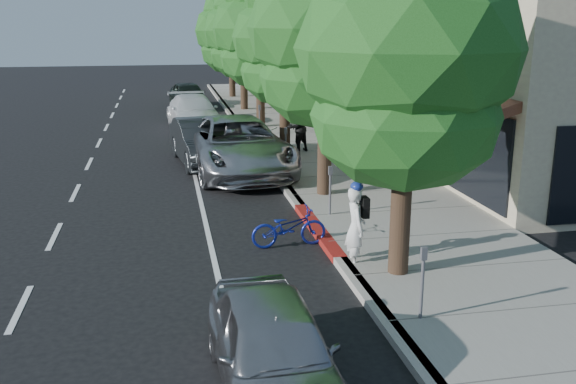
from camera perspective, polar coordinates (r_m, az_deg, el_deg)
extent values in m
plane|color=black|center=(14.56, 3.61, -4.95)|extent=(120.00, 120.00, 0.00)
cube|color=gray|center=(22.54, 4.18, 2.52)|extent=(4.60, 56.00, 0.15)
cube|color=#9E998E|center=(22.06, -1.61, 2.28)|extent=(0.30, 56.00, 0.15)
cube|color=maroon|center=(15.45, 2.68, -3.44)|extent=(0.32, 4.00, 0.15)
cube|color=beige|center=(33.89, 12.01, 12.34)|extent=(10.00, 36.00, 7.00)
cylinder|color=black|center=(12.62, 9.96, -2.30)|extent=(0.40, 0.40, 2.53)
ellipsoid|color=#1A4B16|center=(12.18, 10.38, 6.65)|extent=(3.57, 3.57, 2.86)
ellipsoid|color=#1A4B16|center=(12.06, 10.67, 12.43)|extent=(4.20, 4.20, 3.36)
cylinder|color=black|center=(18.14, 3.26, 3.53)|extent=(0.40, 0.40, 2.69)
ellipsoid|color=#1A4B16|center=(17.84, 3.37, 10.20)|extent=(3.69, 3.69, 2.95)
ellipsoid|color=#1A4B16|center=(17.77, 3.44, 14.39)|extent=(4.34, 4.34, 3.47)
cylinder|color=black|center=(23.93, -0.28, 6.12)|extent=(0.40, 0.40, 2.46)
ellipsoid|color=#1A4B16|center=(23.70, -0.29, 10.73)|extent=(3.29, 3.29, 2.63)
ellipsoid|color=#1A4B16|center=(23.64, -0.29, 13.61)|extent=(3.87, 3.87, 3.09)
ellipsoid|color=#1A4B16|center=(23.63, -0.30, 16.67)|extent=(2.90, 2.90, 2.32)
cylinder|color=black|center=(29.78, -2.46, 8.03)|extent=(0.40, 0.40, 2.58)
ellipsoid|color=#1A4B16|center=(29.59, -2.51, 11.93)|extent=(3.68, 3.68, 2.94)
ellipsoid|color=#1A4B16|center=(29.55, -2.54, 14.36)|extent=(4.33, 4.33, 3.46)
cylinder|color=black|center=(35.69, -3.93, 9.10)|extent=(0.40, 0.40, 2.47)
ellipsoid|color=#1A4B16|center=(35.53, -3.99, 12.21)|extent=(3.66, 3.66, 2.93)
ellipsoid|color=#1A4B16|center=(35.49, -4.02, 14.15)|extent=(4.30, 4.30, 3.44)
ellipsoid|color=#1A4B16|center=(35.49, -4.06, 16.19)|extent=(3.23, 3.23, 2.58)
cylinder|color=black|center=(41.62, -4.99, 9.91)|extent=(0.40, 0.40, 2.41)
ellipsoid|color=#1A4B16|center=(41.49, -5.05, 12.51)|extent=(3.94, 3.94, 3.15)
ellipsoid|color=#1A4B16|center=(41.45, -5.09, 14.12)|extent=(4.63, 4.63, 3.70)
ellipsoid|color=#1A4B16|center=(41.45, -5.13, 15.84)|extent=(3.47, 3.47, 2.78)
imported|color=white|center=(13.25, 6.03, -3.16)|extent=(0.43, 0.63, 1.71)
imported|color=#17259E|center=(14.46, 0.08, -3.16)|extent=(1.76, 0.71, 0.90)
imported|color=#ACABB0|center=(21.41, -4.55, 4.14)|extent=(3.59, 6.84, 1.84)
imported|color=#212527|center=(22.83, -7.59, 4.44)|extent=(2.27, 4.99, 1.59)
imported|color=white|center=(30.42, -8.40, 7.03)|extent=(2.61, 5.43, 1.52)
imported|color=black|center=(37.53, -8.86, 8.50)|extent=(2.33, 4.55, 1.48)
imported|color=#9C9CA0|center=(8.95, -1.27, -13.81)|extent=(1.68, 3.98, 1.34)
imported|color=black|center=(24.00, 0.82, 5.77)|extent=(1.13, 1.06, 1.85)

